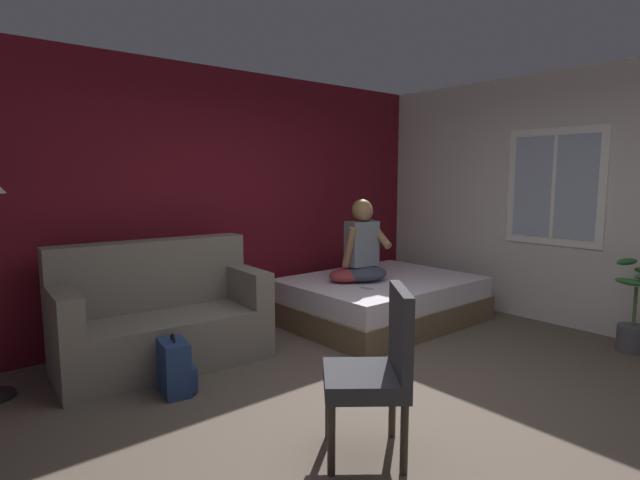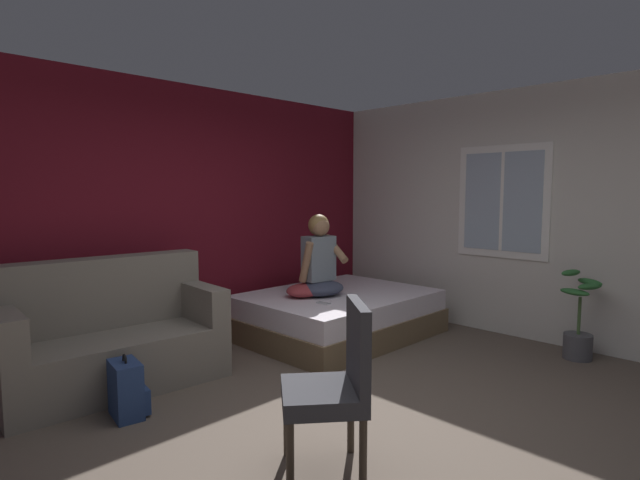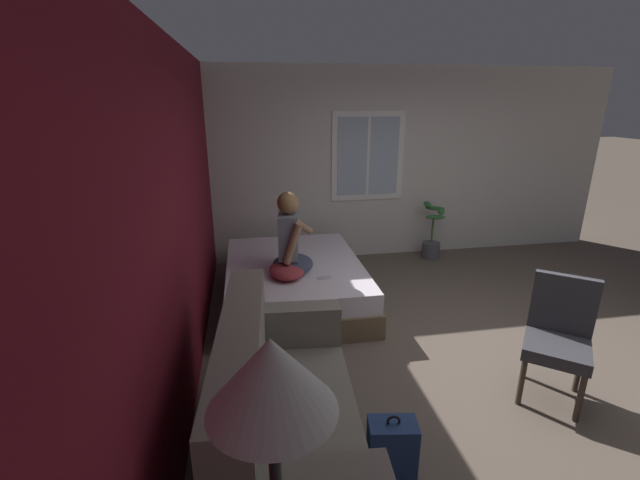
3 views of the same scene
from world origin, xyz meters
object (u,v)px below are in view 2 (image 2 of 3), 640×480
at_px(bed, 338,314).
at_px(person_seated, 320,263).
at_px(side_chair, 335,381).
at_px(throw_pillow, 306,290).
at_px(cell_phone, 324,303).
at_px(potted_plant, 579,328).
at_px(backpack, 127,390).
at_px(couch, 112,338).

relative_size(bed, person_seated, 2.33).
xyz_separation_m(side_chair, throw_pillow, (1.62, 1.95, 0.02)).
bearing_deg(side_chair, throw_pillow, 50.39).
distance_m(bed, cell_phone, 0.61).
xyz_separation_m(cell_phone, potted_plant, (1.54, -1.90, -0.18)).
distance_m(side_chair, throw_pillow, 2.53).
distance_m(bed, backpack, 2.56).
height_order(bed, potted_plant, potted_plant).
bearing_deg(couch, person_seated, -8.01).
relative_size(person_seated, potted_plant, 1.03).
xyz_separation_m(throw_pillow, potted_plant, (1.43, -2.28, -0.25)).
distance_m(cell_phone, potted_plant, 2.45).
bearing_deg(cell_phone, side_chair, 38.97).
distance_m(side_chair, backpack, 1.65).
height_order(side_chair, throw_pillow, side_chair).
bearing_deg(side_chair, cell_phone, 46.33).
relative_size(bed, side_chair, 2.09).
relative_size(couch, throw_pillow, 3.65).
distance_m(couch, backpack, 0.72).
xyz_separation_m(couch, potted_plant, (3.41, -2.52, -0.09)).
height_order(bed, couch, couch).
xyz_separation_m(backpack, potted_plant, (3.58, -1.85, 0.11)).
relative_size(backpack, cell_phone, 3.18).
relative_size(person_seated, throw_pillow, 1.82).
bearing_deg(bed, side_chair, -137.45).
xyz_separation_m(couch, person_seated, (2.13, -0.30, 0.44)).
distance_m(couch, person_seated, 2.20).
relative_size(bed, throw_pillow, 4.26).
relative_size(bed, cell_phone, 14.19).
relative_size(couch, cell_phone, 12.18).
bearing_deg(backpack, potted_plant, -27.25).
bearing_deg(person_seated, cell_phone, -129.56).
bearing_deg(potted_plant, person_seated, 120.05).
height_order(backpack, potted_plant, potted_plant).
bearing_deg(bed, person_seated, 166.54).
bearing_deg(cell_phone, person_seated, -136.92).
distance_m(person_seated, backpack, 2.42).
height_order(person_seated, cell_phone, person_seated).
bearing_deg(backpack, side_chair, -70.47).
bearing_deg(couch, backpack, -104.43).
bearing_deg(throw_pillow, side_chair, -129.61).
height_order(couch, backpack, couch).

